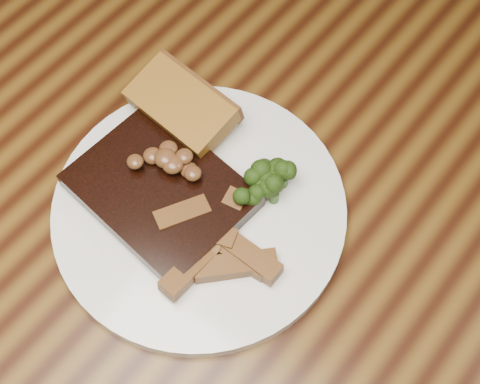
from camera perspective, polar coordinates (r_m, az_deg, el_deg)
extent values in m
plane|color=#39220C|center=(1.42, 0.13, -15.24)|extent=(4.50, 4.50, 0.00)
cube|color=#4F330F|center=(0.72, 0.25, -3.05)|extent=(1.60, 0.90, 0.04)
cylinder|color=black|center=(1.52, 13.44, 10.87)|extent=(0.04, 0.04, 0.44)
cylinder|color=white|center=(0.70, -3.47, -1.60)|extent=(0.32, 0.32, 0.01)
cube|color=black|center=(0.69, -6.75, 0.04)|extent=(0.18, 0.14, 0.03)
cube|color=beige|center=(0.68, -10.01, -3.55)|extent=(0.13, 0.02, 0.02)
cube|color=#98621B|center=(0.74, -4.94, 6.43)|extent=(0.12, 0.07, 0.02)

